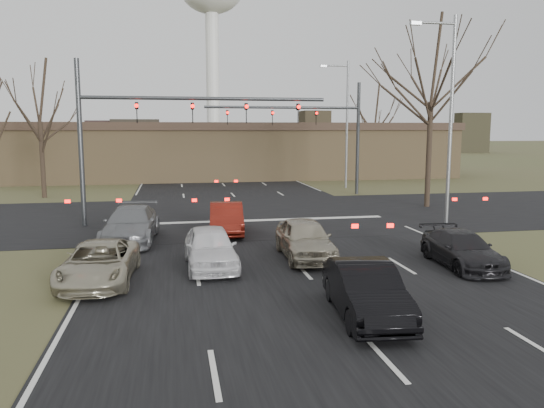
{
  "coord_description": "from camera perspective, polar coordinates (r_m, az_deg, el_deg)",
  "views": [
    {
      "loc": [
        -4.18,
        -13.71,
        4.71
      ],
      "look_at": [
        -0.67,
        5.08,
        2.0
      ],
      "focal_mm": 35.0,
      "sensor_mm": 36.0,
      "label": 1
    }
  ],
  "objects": [
    {
      "name": "water_tower",
      "position": [
        137.58,
        -6.52,
        20.94
      ],
      "size": [
        15.0,
        15.0,
        44.5
      ],
      "color": "silver",
      "rests_on": "ground"
    },
    {
      "name": "mast_arm_far",
      "position": [
        38.15,
        5.22,
        8.5
      ],
      "size": [
        11.12,
        0.24,
        8.0
      ],
      "color": "#383A3D",
      "rests_on": "ground"
    },
    {
      "name": "car_black_hatch",
      "position": [
        13.68,
        10.04,
        -9.15
      ],
      "size": [
        1.85,
        4.3,
        1.38
      ],
      "primitive_type": "imported",
      "rotation": [
        0.0,
        0.0,
        -0.09
      ],
      "color": "black",
      "rests_on": "ground"
    },
    {
      "name": "streetlight_right_far",
      "position": [
        42.9,
        7.85,
        9.16
      ],
      "size": [
        2.34,
        0.25,
        10.0
      ],
      "color": "gray",
      "rests_on": "ground"
    },
    {
      "name": "road_main",
      "position": [
        73.98,
        -7.36,
        4.36
      ],
      "size": [
        14.0,
        300.0,
        0.02
      ],
      "primitive_type": "cube",
      "color": "black",
      "rests_on": "ground"
    },
    {
      "name": "tree_right_far",
      "position": [
        52.4,
        11.06,
        10.38
      ],
      "size": [
        5.4,
        5.4,
        9.0
      ],
      "color": "black",
      "rests_on": "ground"
    },
    {
      "name": "building",
      "position": [
        52.12,
        -3.8,
        5.8
      ],
      "size": [
        42.4,
        10.4,
        5.3
      ],
      "color": "olive",
      "rests_on": "ground"
    },
    {
      "name": "road_cross",
      "position": [
        29.39,
        -2.29,
        -1.13
      ],
      "size": [
        200.0,
        14.0,
        0.02
      ],
      "primitive_type": "cube",
      "color": "black",
      "rests_on": "ground"
    },
    {
      "name": "car_charcoal_sedan",
      "position": [
        19.45,
        19.75,
        -4.61
      ],
      "size": [
        1.92,
        4.23,
        1.2
      ],
      "primitive_type": "imported",
      "rotation": [
        0.0,
        0.0,
        -0.06
      ],
      "color": "black",
      "rests_on": "ground"
    },
    {
      "name": "ground",
      "position": [
        15.09,
        6.14,
        -10.17
      ],
      "size": [
        360.0,
        360.0,
        0.0
      ],
      "primitive_type": "plane",
      "color": "#4D542C",
      "rests_on": "ground"
    },
    {
      "name": "car_red_ahead",
      "position": [
        24.15,
        -4.92,
        -1.54
      ],
      "size": [
        1.79,
        4.3,
        1.38
      ],
      "primitive_type": "imported",
      "rotation": [
        0.0,
        0.0,
        -0.08
      ],
      "color": "maroon",
      "rests_on": "ground"
    },
    {
      "name": "mast_arm_near",
      "position": [
        26.73,
        -13.0,
        8.64
      ],
      "size": [
        12.12,
        0.24,
        8.0
      ],
      "color": "#383A3D",
      "rests_on": "ground"
    },
    {
      "name": "tree_right_near",
      "position": [
        33.63,
        16.92,
        14.88
      ],
      "size": [
        6.9,
        6.9,
        11.5
      ],
      "color": "black",
      "rests_on": "ground"
    },
    {
      "name": "car_white_sedan",
      "position": [
        18.26,
        -6.65,
        -4.65
      ],
      "size": [
        1.76,
        4.19,
        1.41
      ],
      "primitive_type": "imported",
      "rotation": [
        0.0,
        0.0,
        0.02
      ],
      "color": "white",
      "rests_on": "ground"
    },
    {
      "name": "tree_left_far",
      "position": [
        39.79,
        -23.86,
        11.19
      ],
      "size": [
        5.7,
        5.7,
        9.5
      ],
      "color": "black",
      "rests_on": "ground"
    },
    {
      "name": "car_silver_ahead",
      "position": [
        19.46,
        3.56,
        -3.75
      ],
      "size": [
        1.83,
        4.32,
        1.46
      ],
      "primitive_type": "imported",
      "rotation": [
        0.0,
        0.0,
        -0.02
      ],
      "color": "#A09781",
      "rests_on": "ground"
    },
    {
      "name": "car_grey_ahead",
      "position": [
        23.04,
        -14.93,
        -2.14
      ],
      "size": [
        2.42,
        5.2,
        1.47
      ],
      "primitive_type": "imported",
      "rotation": [
        0.0,
        0.0,
        -0.07
      ],
      "color": "slate",
      "rests_on": "ground"
    },
    {
      "name": "streetlight_right_near",
      "position": [
        27.06,
        18.39,
        9.52
      ],
      "size": [
        2.34,
        0.25,
        10.0
      ],
      "color": "gray",
      "rests_on": "ground"
    },
    {
      "name": "car_silver_suv",
      "position": [
        17.26,
        -18.1,
        -6.03
      ],
      "size": [
        2.31,
        4.6,
        1.25
      ],
      "primitive_type": "imported",
      "rotation": [
        0.0,
        0.0,
        -0.05
      ],
      "color": "#A49E85",
      "rests_on": "ground"
    }
  ]
}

